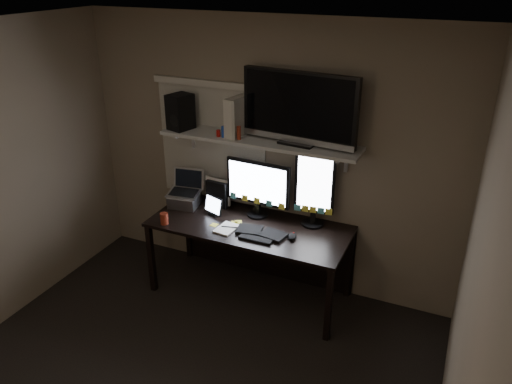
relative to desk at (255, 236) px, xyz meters
The scene contains 20 objects.
ceiling 2.49m from the desk, 90.00° to the right, with size 3.60×3.60×0.00m, color silver.
back_wall 0.74m from the desk, 90.00° to the left, with size 3.60×3.60×0.00m, color #706450.
right_wall 2.47m from the desk, 40.70° to the right, with size 3.60×3.60×0.00m, color #706450.
window_blinds 0.96m from the desk, 156.69° to the left, with size 1.10×0.02×1.10m, color beige.
desk is the anchor object (origin of this frame).
wall_shelf 0.91m from the desk, 90.00° to the left, with size 1.80×0.35×0.03m, color #B1B0AC.
monitor_landscape 0.46m from the desk, 94.41° to the left, with size 0.62×0.07×0.55m, color black.
monitor_portrait 0.75m from the desk, 12.65° to the left, with size 0.35×0.07×0.70m, color black.
keyboard 0.34m from the desk, 54.90° to the right, with size 0.45×0.18×0.03m, color black.
mouse 0.52m from the desk, 24.05° to the right, with size 0.07×0.11×0.04m, color black.
notepad 0.36m from the desk, 118.65° to the right, with size 0.16×0.22×0.01m, color white.
tablet 0.48m from the desk, 168.27° to the right, with size 0.22×0.09×0.19m, color black.
file_sorter 0.55m from the desk, 165.11° to the left, with size 0.22×0.10×0.28m, color black.
laptop 0.81m from the desk, behind, with size 0.31×0.25×0.34m, color silver.
cup 0.85m from the desk, 149.64° to the right, with size 0.07×0.07×0.10m, color maroon.
sticky_notes 0.35m from the desk, 139.90° to the right, with size 0.27×0.20×0.00m, color yellow, non-canonical shape.
tv 1.28m from the desk, 15.24° to the left, with size 1.01×0.18×0.61m, color black.
game_console 1.12m from the desk, 154.47° to the left, with size 0.09×0.29×0.34m, color #BAB4A8.
speaker 1.33m from the desk, behind, with size 0.17×0.21×0.32m, color black.
bottles 1.03m from the desk, behind, with size 0.22×0.05×0.14m, color #A50F0C, non-canonical shape.
Camera 1 is at (1.66, -2.15, 2.88)m, focal length 35.00 mm.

